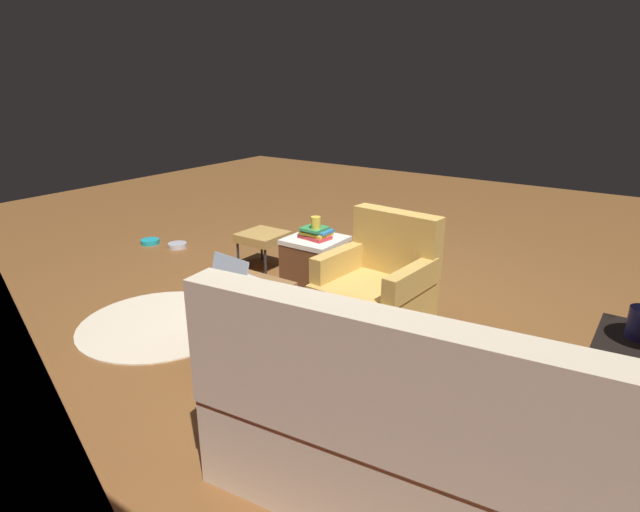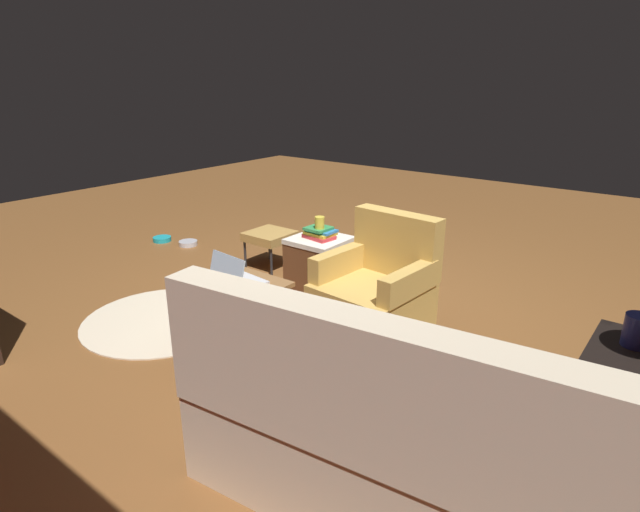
% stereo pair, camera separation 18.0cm
% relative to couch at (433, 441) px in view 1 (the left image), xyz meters
% --- Properties ---
extents(ground, '(12.00, 12.00, 0.00)m').
position_rel_couch_xyz_m(ground, '(1.44, -1.47, -0.33)').
color(ground, brown).
extents(couch, '(1.98, 1.06, 1.00)m').
position_rel_couch_xyz_m(couch, '(0.00, 0.00, 0.00)').
color(couch, beige).
rests_on(couch, ground).
extents(armchair, '(0.72, 0.73, 0.87)m').
position_rel_couch_xyz_m(armchair, '(0.94, -1.25, 0.03)').
color(armchair, tan).
rests_on(armchair, ground).
extents(laptop_desk, '(0.56, 0.44, 0.48)m').
position_rel_couch_xyz_m(laptop_desk, '(1.57, -0.56, 0.09)').
color(laptop_desk, olive).
rests_on(laptop_desk, ground).
extents(laptop, '(0.34, 0.28, 0.21)m').
position_rel_couch_xyz_m(laptop, '(1.57, -0.52, 0.20)').
color(laptop, silver).
rests_on(laptop, laptop_desk).
extents(wicker_hamper, '(0.45, 0.45, 0.48)m').
position_rel_couch_xyz_m(wicker_hamper, '(1.76, -1.65, -0.09)').
color(wicker_hamper, brown).
rests_on(wicker_hamper, ground).
extents(book_stack_hamper, '(0.27, 0.21, 0.10)m').
position_rel_couch_xyz_m(book_stack_hamper, '(1.76, -1.65, 0.20)').
color(book_stack_hamper, red).
rests_on(book_stack_hamper, wicker_hamper).
extents(yellow_mug, '(0.08, 0.08, 0.10)m').
position_rel_couch_xyz_m(yellow_mug, '(1.73, -1.62, 0.30)').
color(yellow_mug, yellow).
rests_on(yellow_mug, book_stack_hamper).
extents(tv_remote, '(0.10, 0.17, 0.02)m').
position_rel_couch_xyz_m(tv_remote, '(1.86, -1.73, 0.16)').
color(tv_remote, '#262628').
rests_on(tv_remote, wicker_hamper).
extents(ottoman, '(0.40, 0.40, 0.36)m').
position_rel_couch_xyz_m(ottoman, '(2.49, -1.82, -0.02)').
color(ottoman, '#AD8442').
rests_on(ottoman, ground).
extents(circular_rug, '(1.19, 1.19, 0.01)m').
position_rel_couch_xyz_m(circular_rug, '(2.36, -0.47, -0.33)').
color(circular_rug, beige).
rests_on(circular_rug, ground).
extents(pet_bowl_steel, '(0.20, 0.20, 0.05)m').
position_rel_couch_xyz_m(pet_bowl_steel, '(3.68, -1.78, -0.31)').
color(pet_bowl_steel, silver).
rests_on(pet_bowl_steel, ground).
extents(pet_bowl_teal, '(0.20, 0.20, 0.05)m').
position_rel_couch_xyz_m(pet_bowl_teal, '(4.04, -1.70, -0.31)').
color(pet_bowl_teal, teal).
rests_on(pet_bowl_teal, ground).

